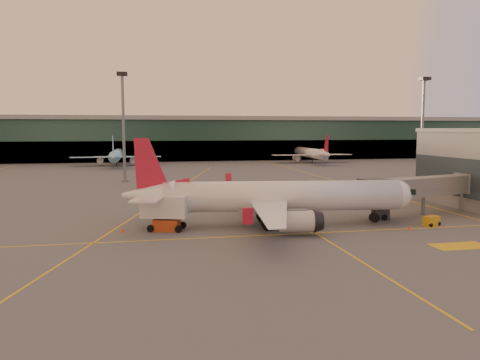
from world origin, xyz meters
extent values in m
plane|color=#4C4F54|center=(0.00, 0.00, 0.00)|extent=(600.00, 600.00, 0.00)
cube|color=gold|center=(0.00, 5.00, 0.01)|extent=(80.00, 0.25, 0.01)
cube|color=gold|center=(-10.00, 45.00, 0.01)|extent=(31.30, 115.98, 0.01)
cube|color=gold|center=(30.00, 70.00, 0.01)|extent=(0.25, 160.00, 0.01)
cube|color=gold|center=(5.00, -8.00, 0.01)|extent=(0.25, 30.00, 0.01)
cube|color=gold|center=(18.00, -4.00, 0.01)|extent=(6.00, 3.00, 0.01)
cube|color=#19382D|center=(0.00, 142.00, 8.00)|extent=(400.00, 18.00, 16.00)
cube|color=gray|center=(0.00, 142.00, 16.80)|extent=(400.00, 20.00, 1.60)
cube|color=black|center=(0.00, 133.50, 4.00)|extent=(400.00, 1.00, 8.00)
cube|color=#2D3D47|center=(33.05, 18.00, 5.00)|extent=(0.30, 21.60, 6.00)
cylinder|color=slate|center=(-20.00, 66.00, 12.50)|extent=(0.70, 0.70, 25.00)
cube|color=black|center=(-20.00, 66.00, 25.20)|extent=(2.40, 2.40, 0.80)
cube|color=slate|center=(-20.00, 66.00, 0.25)|extent=(1.60, 1.60, 0.50)
cylinder|color=slate|center=(55.00, 62.00, 12.50)|extent=(0.70, 0.70, 25.00)
cube|color=black|center=(55.00, 62.00, 25.20)|extent=(2.40, 2.40, 0.80)
cube|color=slate|center=(55.00, 62.00, 0.25)|extent=(1.60, 1.60, 0.50)
cylinder|color=white|center=(2.33, 9.88, 3.90)|extent=(30.59, 7.43, 3.90)
sphere|color=white|center=(17.40, 8.10, 3.90)|extent=(3.82, 3.82, 3.82)
cube|color=black|center=(18.50, 7.96, 4.38)|extent=(2.04, 2.72, 0.68)
cone|color=white|center=(-14.57, 11.87, 4.19)|extent=(7.05, 4.46, 3.70)
cube|color=white|center=(-14.60, 8.52, 4.28)|extent=(4.64, 6.88, 0.19)
cylinder|color=silver|center=(2.37, 3.91, 1.75)|extent=(4.34, 2.99, 2.53)
cylinder|color=black|center=(-0.17, 7.62, 0.88)|extent=(1.90, 1.56, 1.75)
cylinder|color=black|center=(-0.17, 7.62, 1.41)|extent=(0.35, 0.35, 1.07)
cube|color=white|center=(-13.81, 15.14, 4.28)|extent=(3.28, 6.36, 0.19)
cylinder|color=silver|center=(3.76, 15.67, 1.75)|extent=(4.34, 2.99, 2.53)
cylinder|color=black|center=(0.43, 12.65, 0.88)|extent=(1.90, 1.56, 1.75)
cylinder|color=black|center=(0.43, 12.65, 1.41)|extent=(0.35, 0.35, 1.07)
cube|color=slate|center=(1.23, 10.01, 2.63)|extent=(9.92, 4.22, 1.56)
cylinder|color=black|center=(14.46, 8.44, 0.88)|extent=(1.31, 0.92, 1.23)
cube|color=slate|center=(24.56, 13.16, 4.20)|extent=(19.62, 8.17, 2.70)
cube|color=#2D3035|center=(15.63, 10.92, 4.20)|extent=(4.24, 4.24, 3.00)
cube|color=#2D3035|center=(17.13, 11.82, 1.20)|extent=(1.60, 2.40, 2.40)
cylinder|color=black|center=(17.13, 10.72, 0.40)|extent=(0.80, 0.40, 0.80)
cylinder|color=black|center=(17.13, 12.92, 0.40)|extent=(0.80, 0.40, 0.80)
cylinder|color=slate|center=(24.56, 13.16, 1.45)|extent=(0.50, 0.50, 2.90)
cylinder|color=slate|center=(34.00, 16.00, 4.20)|extent=(4.40, 4.40, 3.00)
cylinder|color=slate|center=(34.00, 16.00, 1.45)|extent=(2.40, 2.40, 2.90)
cube|color=#A53B17|center=(-12.46, 10.04, 0.72)|extent=(3.64, 3.13, 1.45)
cube|color=silver|center=(-12.74, 10.13, 2.99)|extent=(6.06, 3.96, 2.70)
cylinder|color=black|center=(-14.46, 9.45, 0.43)|extent=(0.93, 0.58, 0.87)
cylinder|color=black|center=(-11.14, 8.42, 0.43)|extent=(0.93, 0.58, 0.87)
cube|color=#C29118|center=(21.32, 6.16, 0.63)|extent=(2.40, 1.93, 1.25)
cylinder|color=black|center=(20.74, 5.37, 0.26)|extent=(0.58, 0.44, 0.52)
cylinder|color=black|center=(22.29, 5.99, 0.26)|extent=(0.58, 0.44, 0.52)
cone|color=#ED3F0C|center=(21.66, 7.77, 0.24)|extent=(0.38, 0.38, 0.49)
cube|color=#ED3F0C|center=(21.66, 7.77, 0.01)|extent=(0.33, 0.33, 0.03)
cone|color=#ED3F0C|center=(-17.85, 9.94, 0.27)|extent=(0.43, 0.43, 0.54)
cube|color=#ED3F0C|center=(-17.85, 9.94, 0.01)|extent=(0.37, 0.37, 0.03)
cone|color=#ED3F0C|center=(-0.58, 28.19, 0.29)|extent=(0.46, 0.46, 0.59)
cube|color=#ED3F0C|center=(-0.58, 28.19, 0.02)|extent=(0.40, 0.40, 0.03)
cone|color=#ED3F0C|center=(17.22, 4.62, 0.25)|extent=(0.40, 0.40, 0.50)
cube|color=#ED3F0C|center=(17.22, 4.62, 0.01)|extent=(0.34, 0.34, 0.03)
camera|label=1|loc=(-14.67, -47.50, 12.49)|focal=35.00mm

